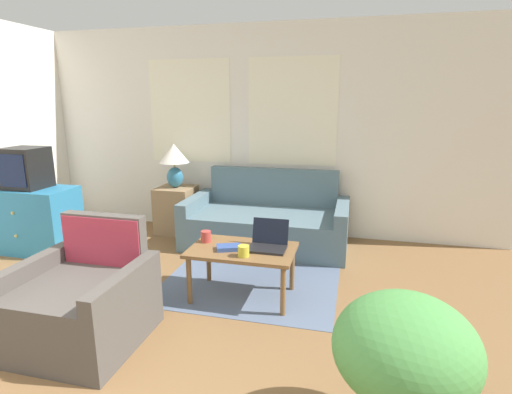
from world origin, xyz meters
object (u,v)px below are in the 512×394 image
television (26,168)px  book_red (229,248)px  coffee_table (242,254)px  cup_yellow (206,236)px  laptop (268,242)px  armchair (83,303)px  couch (267,223)px  table_lamp (174,159)px  cup_navy (244,251)px  potted_plant (404,354)px

television → book_red: television is taller
coffee_table → book_red: 0.14m
cup_yellow → book_red: 0.29m
laptop → book_red: 0.34m
television → coffee_table: 2.73m
television → book_red: (2.52, -0.56, -0.50)m
armchair → coffee_table: bearing=43.0°
couch → table_lamp: size_ratio=3.38×
cup_navy → cup_yellow: 0.49m
cup_navy → book_red: bearing=144.7°
couch → cup_yellow: bearing=-102.2°
table_lamp → coffee_table: (1.33, -1.52, -0.57)m
coffee_table → cup_navy: (0.06, -0.17, 0.10)m
television → laptop: television is taller
armchair → couch: bearing=69.1°
cup_yellow → armchair: bearing=-121.2°
laptop → potted_plant: 1.67m
television → cup_navy: size_ratio=4.82×
table_lamp → cup_yellow: 1.80m
television → cup_navy: television is taller
table_lamp → book_red: 2.06m
armchair → cup_yellow: bearing=58.8°
table_lamp → coffee_table: 2.10m
television → potted_plant: television is taller
armchair → cup_navy: armchair is taller
laptop → table_lamp: bearing=136.6°
cup_yellow → television: bearing=169.4°
laptop → potted_plant: (0.96, -1.37, 0.00)m
cup_yellow → potted_plant: bearing=-41.9°
coffee_table → potted_plant: bearing=-47.9°
armchair → television: television is taller
television → potted_plant: (3.80, -1.81, -0.46)m
armchair → cup_yellow: armchair is taller
table_lamp → potted_plant: size_ratio=0.70×
cup_navy → potted_plant: 1.59m
couch → book_red: bearing=-90.9°
table_lamp → laptop: (1.54, -1.46, -0.46)m
cup_navy → book_red: 0.20m
television → couch: bearing=18.9°
laptop → book_red: bearing=-159.6°
television → cup_yellow: size_ratio=4.49×
couch → potted_plant: 2.97m
potted_plant → book_red: bearing=135.8°
table_lamp → cup_navy: bearing=-50.7°
couch → book_red: couch is taller
armchair → book_red: 1.19m
television → coffee_table: bearing=-10.9°
couch → laptop: bearing=-77.3°
armchair → television: size_ratio=1.93×
coffee_table → potted_plant: (1.18, -1.30, 0.11)m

